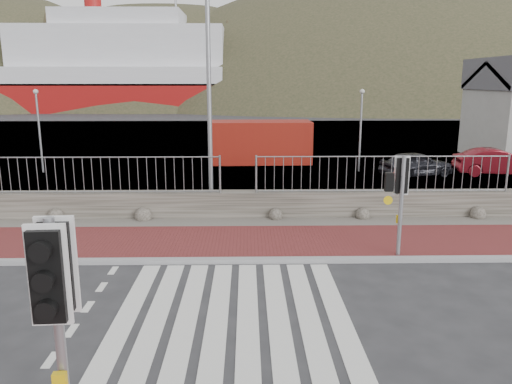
{
  "coord_description": "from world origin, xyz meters",
  "views": [
    {
      "loc": [
        0.3,
        -9.06,
        4.58
      ],
      "look_at": [
        0.52,
        3.0,
        1.85
      ],
      "focal_mm": 35.0,
      "sensor_mm": 36.0,
      "label": 1
    }
  ],
  "objects_px": {
    "ferry": "(80,74)",
    "traffic_signal_far": "(401,185)",
    "streetlight": "(213,67)",
    "shipping_container": "(261,142)",
    "car_a": "(416,164)",
    "traffic_signal_near": "(55,291)",
    "car_b": "(497,162)"
  },
  "relations": [
    {
      "from": "ferry",
      "to": "shipping_container",
      "type": "relative_size",
      "value": 9.0
    },
    {
      "from": "traffic_signal_near",
      "to": "traffic_signal_far",
      "type": "distance_m",
      "value": 9.35
    },
    {
      "from": "car_b",
      "to": "traffic_signal_near",
      "type": "bearing_deg",
      "value": 149.41
    },
    {
      "from": "traffic_signal_near",
      "to": "shipping_container",
      "type": "bearing_deg",
      "value": 79.49
    },
    {
      "from": "streetlight",
      "to": "shipping_container",
      "type": "relative_size",
      "value": 1.6
    },
    {
      "from": "ferry",
      "to": "car_a",
      "type": "distance_m",
      "value": 63.0
    },
    {
      "from": "traffic_signal_near",
      "to": "streetlight",
      "type": "xyz_separation_m",
      "value": [
        1.05,
        11.8,
        2.76
      ]
    },
    {
      "from": "ferry",
      "to": "shipping_container",
      "type": "xyz_separation_m",
      "value": [
        25.73,
        -49.09,
        -4.2
      ]
    },
    {
      "from": "ferry",
      "to": "car_a",
      "type": "xyz_separation_m",
      "value": [
        33.11,
        -53.39,
        -4.76
      ]
    },
    {
      "from": "shipping_container",
      "to": "car_b",
      "type": "xyz_separation_m",
      "value": [
        11.4,
        -4.09,
        -0.51
      ]
    },
    {
      "from": "shipping_container",
      "to": "car_b",
      "type": "distance_m",
      "value": 12.12
    },
    {
      "from": "ferry",
      "to": "streetlight",
      "type": "bearing_deg",
      "value": -68.3
    },
    {
      "from": "ferry",
      "to": "car_b",
      "type": "height_order",
      "value": "ferry"
    },
    {
      "from": "streetlight",
      "to": "car_a",
      "type": "bearing_deg",
      "value": 57.31
    },
    {
      "from": "streetlight",
      "to": "shipping_container",
      "type": "distance_m",
      "value": 11.59
    },
    {
      "from": "ferry",
      "to": "traffic_signal_near",
      "type": "bearing_deg",
      "value": -72.37
    },
    {
      "from": "ferry",
      "to": "traffic_signal_near",
      "type": "distance_m",
      "value": 75.26
    },
    {
      "from": "streetlight",
      "to": "car_a",
      "type": "height_order",
      "value": "streetlight"
    },
    {
      "from": "ferry",
      "to": "traffic_signal_near",
      "type": "height_order",
      "value": "ferry"
    },
    {
      "from": "streetlight",
      "to": "traffic_signal_near",
      "type": "bearing_deg",
      "value": -72.6
    },
    {
      "from": "shipping_container",
      "to": "traffic_signal_far",
      "type": "bearing_deg",
      "value": -79.81
    },
    {
      "from": "ferry",
      "to": "traffic_signal_far",
      "type": "height_order",
      "value": "ferry"
    },
    {
      "from": "traffic_signal_near",
      "to": "streetlight",
      "type": "distance_m",
      "value": 12.17
    },
    {
      "from": "traffic_signal_near",
      "to": "car_a",
      "type": "relative_size",
      "value": 0.87
    },
    {
      "from": "ferry",
      "to": "traffic_signal_far",
      "type": "relative_size",
      "value": 18.47
    },
    {
      "from": "shipping_container",
      "to": "car_b",
      "type": "height_order",
      "value": "shipping_container"
    },
    {
      "from": "ferry",
      "to": "traffic_signal_far",
      "type": "bearing_deg",
      "value": -65.91
    },
    {
      "from": "streetlight",
      "to": "shipping_container",
      "type": "height_order",
      "value": "streetlight"
    },
    {
      "from": "ferry",
      "to": "shipping_container",
      "type": "distance_m",
      "value": 55.58
    },
    {
      "from": "streetlight",
      "to": "shipping_container",
      "type": "xyz_separation_m",
      "value": [
        1.91,
        10.77,
        -3.84
      ]
    },
    {
      "from": "ferry",
      "to": "streetlight",
      "type": "relative_size",
      "value": 5.63
    },
    {
      "from": "traffic_signal_near",
      "to": "car_b",
      "type": "bearing_deg",
      "value": 49.12
    }
  ]
}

